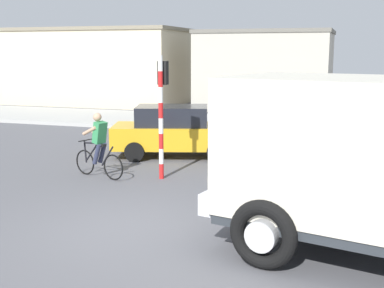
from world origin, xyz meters
TOP-DOWN VIEW (x-y plane):
  - ground_plane at (0.00, 0.00)m, footprint 120.00×120.00m
  - sidewalk_far at (0.00, 13.58)m, footprint 80.00×5.00m
  - cyclist at (-2.48, 3.28)m, footprint 1.66×0.66m
  - traffic_light_pole at (-0.87, 3.74)m, footprint 0.24×0.43m
  - car_red_near at (-1.48, 6.46)m, footprint 4.32×2.76m
  - building_corner_left at (-11.79, 21.56)m, footprint 11.19×8.02m
  - building_mid_block at (-1.11, 20.62)m, footprint 7.37×5.41m

SIDE VIEW (x-z plane):
  - ground_plane at x=0.00m, z-range 0.00..0.00m
  - sidewalk_far at x=0.00m, z-range 0.00..0.16m
  - car_red_near at x=-1.48m, z-range 0.02..1.62m
  - cyclist at x=-2.48m, z-range 0.00..1.72m
  - traffic_light_pole at x=-0.87m, z-range 0.47..3.67m
  - building_mid_block at x=-1.11m, z-range 0.00..4.43m
  - building_corner_left at x=-11.79m, z-range 0.00..4.67m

